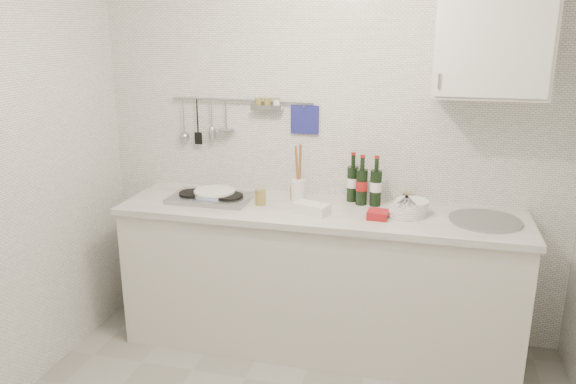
# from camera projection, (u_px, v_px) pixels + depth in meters

# --- Properties ---
(back_wall) EXTENTS (3.00, 0.02, 2.50)m
(back_wall) POSITION_uv_depth(u_px,v_px,m) (330.00, 145.00, 3.57)
(back_wall) COLOR silver
(back_wall) RESTS_ON floor
(counter) EXTENTS (2.44, 0.64, 0.96)m
(counter) POSITION_uv_depth(u_px,v_px,m) (319.00, 282.00, 3.52)
(counter) COLOR beige
(counter) RESTS_ON floor
(wall_rail) EXTENTS (0.98, 0.09, 0.34)m
(wall_rail) POSITION_uv_depth(u_px,v_px,m) (238.00, 115.00, 3.63)
(wall_rail) COLOR #93969B
(wall_rail) RESTS_ON back_wall
(wall_cabinet) EXTENTS (0.60, 0.38, 0.70)m
(wall_cabinet) POSITION_uv_depth(u_px,v_px,m) (493.00, 32.00, 2.99)
(wall_cabinet) COLOR beige
(wall_cabinet) RESTS_ON back_wall
(plate_stack_hob) EXTENTS (0.29, 0.28, 0.06)m
(plate_stack_hob) POSITION_uv_depth(u_px,v_px,m) (213.00, 195.00, 3.57)
(plate_stack_hob) COLOR #4D59AE
(plate_stack_hob) RESTS_ON counter
(plate_stack_sink) EXTENTS (0.24, 0.23, 0.09)m
(plate_stack_sink) POSITION_uv_depth(u_px,v_px,m) (409.00, 208.00, 3.26)
(plate_stack_sink) COLOR white
(plate_stack_sink) RESTS_ON counter
(wine_bottles) EXTENTS (0.22, 0.13, 0.31)m
(wine_bottles) POSITION_uv_depth(u_px,v_px,m) (363.00, 179.00, 3.44)
(wine_bottles) COLOR black
(wine_bottles) RESTS_ON counter
(butter_dish) EXTENTS (0.23, 0.17, 0.06)m
(butter_dish) POSITION_uv_depth(u_px,v_px,m) (311.00, 209.00, 3.28)
(butter_dish) COLOR white
(butter_dish) RESTS_ON counter
(strawberry_punnet) EXTENTS (0.12, 0.12, 0.05)m
(strawberry_punnet) POSITION_uv_depth(u_px,v_px,m) (378.00, 215.00, 3.20)
(strawberry_punnet) COLOR #B51A14
(strawberry_punnet) RESTS_ON counter
(utensil_crock) EXTENTS (0.09, 0.09, 0.37)m
(utensil_crock) POSITION_uv_depth(u_px,v_px,m) (298.00, 187.00, 3.53)
(utensil_crock) COLOR white
(utensil_crock) RESTS_ON counter
(jar_a) EXTENTS (0.06, 0.06, 0.09)m
(jar_a) POSITION_uv_depth(u_px,v_px,m) (295.00, 192.00, 3.56)
(jar_a) COLOR olive
(jar_a) RESTS_ON counter
(jar_b) EXTENTS (0.07, 0.07, 0.08)m
(jar_b) POSITION_uv_depth(u_px,v_px,m) (408.00, 198.00, 3.46)
(jar_b) COLOR olive
(jar_b) RESTS_ON counter
(jar_c) EXTENTS (0.06, 0.06, 0.07)m
(jar_c) POSITION_uv_depth(u_px,v_px,m) (410.00, 206.00, 3.31)
(jar_c) COLOR olive
(jar_c) RESTS_ON counter
(jar_d) EXTENTS (0.07, 0.07, 0.11)m
(jar_d) POSITION_uv_depth(u_px,v_px,m) (260.00, 196.00, 3.44)
(jar_d) COLOR olive
(jar_d) RESTS_ON counter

